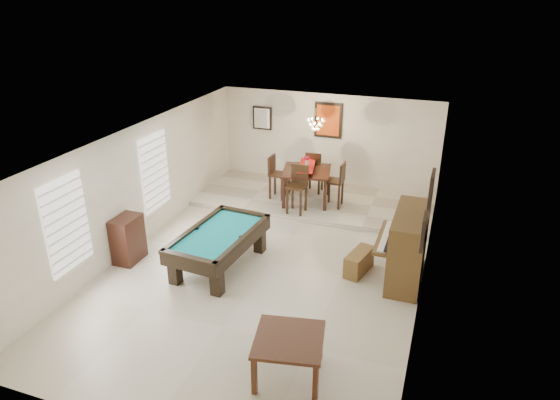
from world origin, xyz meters
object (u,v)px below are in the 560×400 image
Objects in this scene: dining_chair_east at (334,185)px; flower_vase at (307,161)px; piano_bench at (359,262)px; apothecary_chest at (128,239)px; dining_chair_south at (297,190)px; pool_table at (219,250)px; square_table at (289,357)px; dining_chair_west at (278,178)px; chandelier at (316,120)px; upright_piano at (399,245)px; dining_chair_north at (315,172)px; dining_table at (306,184)px.

flower_vase is at bearing -92.40° from dining_chair_east.
apothecary_chest is (-4.55, -1.13, 0.27)m from piano_bench.
pool_table is at bearing -101.07° from dining_chair_south.
dining_chair_west reaches higher than square_table.
square_table is 6.55m from chandelier.
piano_bench is 3.84m from dining_chair_west.
pool_table is 3.70× the size of chandelier.
upright_piano is 6.24× the size of flower_vase.
dining_chair_north is (2.64, 4.57, 0.20)m from apothecary_chest.
upright_piano is 3.24m from dining_chair_east.
dining_chair_north is 1.01× the size of dining_chair_west.
upright_piano is 2.09× the size of piano_bench.
dining_chair_south is 1.02× the size of dining_chair_east.
upright_piano is (1.13, 3.25, 0.36)m from square_table.
dining_table reaches higher than square_table.
chandelier is at bearing 102.76° from square_table.
pool_table is 1.89× the size of dining_chair_south.
apothecary_chest is 4.29m from dining_chair_west.
pool_table is 4.21m from chandelier.
dining_chair_east reaches higher than dining_chair_north.
upright_piano is 2.77× the size of chandelier.
dining_chair_west reaches higher than apothecary_chest.
flower_vase reaches higher than dining_chair_south.
dining_chair_south is (-1.55, 5.19, 0.37)m from square_table.
piano_bench is at bearing -54.97° from dining_table.
flower_vase is at bearing 0.00° from dining_table.
apothecary_chest is at bearing -124.18° from flower_vase.
pool_table is 3.75m from dining_chair_east.
dining_chair_west is (-0.72, 0.70, -0.03)m from dining_chair_south.
pool_table is 4.26m from dining_chair_north.
chandelier is (0.17, 0.93, 1.49)m from dining_chair_south.
dining_chair_east is at bearing -3.63° from flower_vase.
dining_chair_west is 0.97× the size of dining_chair_east.
upright_piano reaches higher than dining_chair_east.
upright_piano is at bearing -32.00° from dining_chair_south.
upright_piano is at bearing 37.47° from dining_chair_east.
flower_vase is (-2.65, 2.66, 0.53)m from upright_piano.
upright_piano is 1.71× the size of apothecary_chest.
square_table is 5.93m from dining_chair_east.
upright_piano is at bearing 127.29° from dining_chair_north.
dining_chair_north is at bearing 88.55° from dining_table.
dining_chair_west is at bearing 142.12° from upright_piano.
dining_chair_north reaches higher than dining_chair_west.
dining_table reaches higher than piano_bench.
piano_bench is at bearing -42.12° from dining_chair_south.
pool_table is 1.96× the size of dining_chair_north.
piano_bench is 1.32× the size of chandelier.
dining_chair_east is (1.48, -0.03, 0.02)m from dining_chair_west.
pool_table is 2.29× the size of square_table.
apothecary_chest is at bearing -167.14° from upright_piano.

